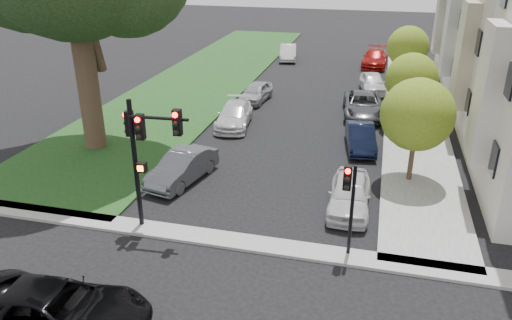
% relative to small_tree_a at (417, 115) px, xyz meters
% --- Properties ---
extents(ground, '(140.00, 140.00, 0.00)m').
position_rel_small_tree_a_xyz_m(ground, '(-6.20, -8.81, -3.18)').
color(ground, black).
rests_on(ground, ground).
extents(grass_strip, '(8.00, 44.00, 0.12)m').
position_rel_small_tree_a_xyz_m(grass_strip, '(-15.20, 15.19, -3.12)').
color(grass_strip, '#153511').
rests_on(grass_strip, ground).
extents(sidewalk_right, '(3.50, 44.00, 0.12)m').
position_rel_small_tree_a_xyz_m(sidewalk_right, '(0.55, 15.19, -3.12)').
color(sidewalk_right, gray).
rests_on(sidewalk_right, ground).
extents(sidewalk_cross, '(60.00, 1.00, 0.12)m').
position_rel_small_tree_a_xyz_m(sidewalk_cross, '(-6.20, -6.81, -3.12)').
color(sidewalk_cross, gray).
rests_on(sidewalk_cross, ground).
extents(small_tree_a, '(3.18, 3.18, 4.77)m').
position_rel_small_tree_a_xyz_m(small_tree_a, '(0.00, 0.00, 0.00)').
color(small_tree_a, '#473829').
rests_on(small_tree_a, ground).
extents(small_tree_b, '(2.93, 2.93, 4.39)m').
position_rel_small_tree_a_xyz_m(small_tree_b, '(0.00, 7.21, -0.26)').
color(small_tree_b, '#473829').
rests_on(small_tree_b, ground).
extents(small_tree_c, '(3.00, 3.00, 4.50)m').
position_rel_small_tree_a_xyz_m(small_tree_c, '(0.00, 16.34, -0.18)').
color(small_tree_c, '#473829').
rests_on(small_tree_c, ground).
extents(traffic_signal_main, '(2.47, 0.64, 5.05)m').
position_rel_small_tree_a_xyz_m(traffic_signal_main, '(-9.60, -6.58, 0.31)').
color(traffic_signal_main, black).
rests_on(traffic_signal_main, ground).
extents(traffic_signal_secondary, '(0.43, 0.34, 3.43)m').
position_rel_small_tree_a_xyz_m(traffic_signal_secondary, '(-2.30, -6.62, -0.78)').
color(traffic_signal_secondary, black).
rests_on(traffic_signal_secondary, ground).
extents(car_cross_near, '(5.46, 2.76, 1.48)m').
position_rel_small_tree_a_xyz_m(car_cross_near, '(-9.72, -12.38, -2.43)').
color(car_cross_near, black).
rests_on(car_cross_near, ground).
extents(car_parked_0, '(1.72, 4.10, 1.39)m').
position_rel_small_tree_a_xyz_m(car_parked_0, '(-2.44, -3.28, -2.48)').
color(car_parked_0, silver).
rests_on(car_parked_0, ground).
extents(car_parked_1, '(1.92, 4.04, 1.28)m').
position_rel_small_tree_a_xyz_m(car_parked_1, '(-2.40, 3.36, -2.54)').
color(car_parked_1, black).
rests_on(car_parked_1, ground).
extents(car_parked_2, '(2.84, 5.27, 1.40)m').
position_rel_small_tree_a_xyz_m(car_parked_2, '(-2.58, 8.91, -2.47)').
color(car_parked_2, '#3F4247').
rests_on(car_parked_2, ground).
extents(car_parked_3, '(2.27, 4.23, 1.37)m').
position_rel_small_tree_a_xyz_m(car_parked_3, '(-2.21, 14.51, -2.49)').
color(car_parked_3, silver).
rests_on(car_parked_3, ground).
extents(car_parked_4, '(2.21, 5.04, 1.44)m').
position_rel_small_tree_a_xyz_m(car_parked_4, '(-2.35, 22.70, -2.45)').
color(car_parked_4, maroon).
rests_on(car_parked_4, ground).
extents(car_parked_5, '(2.28, 4.37, 1.37)m').
position_rel_small_tree_a_xyz_m(car_parked_5, '(-9.96, -2.55, -2.49)').
color(car_parked_5, '#3F4247').
rests_on(car_parked_5, ground).
extents(car_parked_6, '(2.41, 4.73, 1.31)m').
position_rel_small_tree_a_xyz_m(car_parked_6, '(-9.80, 5.15, -2.52)').
color(car_parked_6, silver).
rests_on(car_parked_6, ground).
extents(car_parked_7, '(1.86, 3.89, 1.28)m').
position_rel_small_tree_a_xyz_m(car_parked_7, '(-9.79, 10.19, -2.53)').
color(car_parked_7, '#999BA0').
rests_on(car_parked_7, ground).
extents(car_parked_9, '(2.12, 4.29, 1.35)m').
position_rel_small_tree_a_xyz_m(car_parked_9, '(-10.14, 23.44, -2.50)').
color(car_parked_9, silver).
rests_on(car_parked_9, ground).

